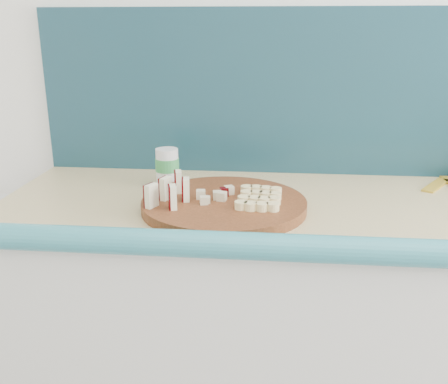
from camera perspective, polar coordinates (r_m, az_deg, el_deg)
name	(u,v)px	position (r m, az deg, el deg)	size (l,w,h in m)	color
kitchen_counter	(397,353)	(1.59, 19.14, -17.01)	(2.20, 0.63, 0.91)	silver
backsplash	(400,95)	(1.61, 19.46, 10.45)	(2.20, 0.02, 0.50)	teal
cutting_board	(224,204)	(1.27, 0.00, -1.42)	(0.42, 0.42, 0.03)	#44210E
apple_wedges	(171,190)	(1.25, -6.13, 0.20)	(0.10, 0.16, 0.06)	#FCF3C9
apple_chunks	(214,195)	(1.26, -1.18, -0.36)	(0.06, 0.06, 0.02)	beige
banana_slices	(259,198)	(1.25, 4.08, -0.67)	(0.11, 0.16, 0.02)	#F3DD94
canister	(167,167)	(1.45, -6.50, 2.89)	(0.07, 0.07, 0.11)	silver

